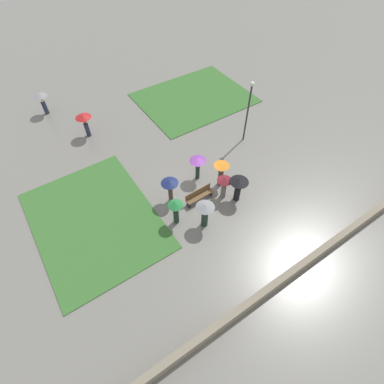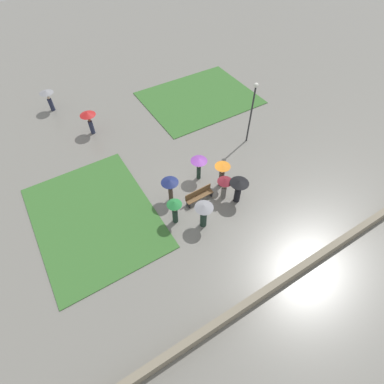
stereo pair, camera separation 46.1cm
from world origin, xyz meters
TOP-DOWN VIEW (x-y plane):
  - ground_plane at (0.00, 0.00)m, footprint 90.00×90.00m
  - lawn_patch_near at (-6.85, 1.22)m, footprint 6.90×9.23m
  - lawn_patch_far at (5.75, 8.94)m, footprint 9.54×7.68m
  - parapet_wall at (0.00, -8.07)m, footprint 45.00×0.35m
  - park_bench at (-0.59, -1.00)m, footprint 1.91×0.47m
  - lamp_post at (5.71, 2.05)m, footprint 0.32×0.32m
  - crowd_person_purple at (0.43, 0.65)m, footprint 1.11×1.11m
  - crowd_person_orange at (1.37, -0.67)m, footprint 1.02×1.02m
  - crowd_person_black at (1.47, -2.30)m, footprint 1.19×1.19m
  - crowd_person_navy at (-2.12, -0.06)m, footprint 1.09×1.09m
  - crowd_person_grey at (-1.41, -2.78)m, footprint 1.10×1.10m
  - crowd_person_green at (-2.71, -1.66)m, footprint 0.90×0.90m
  - crowd_person_maroon at (0.88, -1.64)m, footprint 0.96×0.96m
  - lone_walker_far_path at (-5.98, 14.00)m, footprint 1.14×1.14m
  - lone_walker_mid_plaza at (-4.10, 9.19)m, footprint 1.20×1.20m

SIDE VIEW (x-z plane):
  - ground_plane at x=0.00m, z-range 0.00..0.00m
  - lawn_patch_near at x=-6.85m, z-range 0.00..0.06m
  - lawn_patch_far at x=5.75m, z-range 0.00..0.06m
  - parapet_wall at x=0.00m, z-range 0.00..0.82m
  - park_bench at x=-0.59m, z-range 0.02..0.92m
  - crowd_person_maroon at x=0.88m, z-range 0.40..2.18m
  - crowd_person_grey at x=-1.41m, z-range 0.34..2.27m
  - crowd_person_green at x=-2.71m, z-range 0.38..2.30m
  - crowd_person_black at x=1.47m, z-range 0.40..2.28m
  - lone_walker_far_path at x=-5.98m, z-range 0.42..2.28m
  - crowd_person_orange at x=1.37m, z-range 0.40..2.38m
  - crowd_person_purple at x=0.43m, z-range 0.49..2.31m
  - crowd_person_navy at x=-2.12m, z-range 0.51..2.41m
  - lone_walker_mid_plaza at x=-4.10m, z-range 0.52..2.48m
  - lamp_post at x=5.71m, z-range 0.65..5.51m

